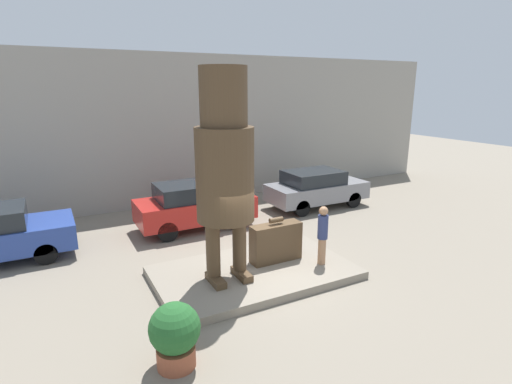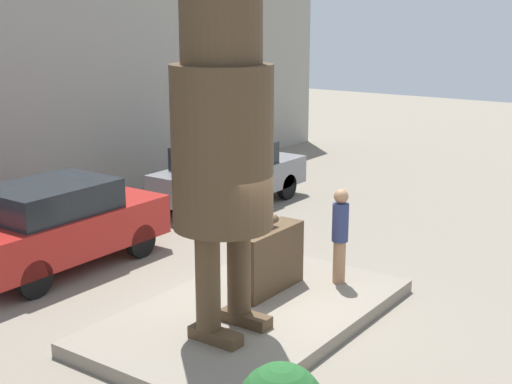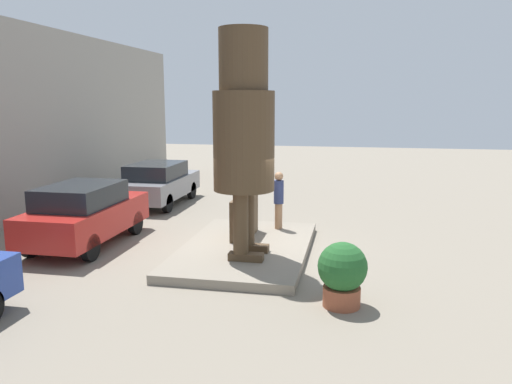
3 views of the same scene
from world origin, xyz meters
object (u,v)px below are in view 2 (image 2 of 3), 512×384
statue_figure (222,124)px  tourist (340,232)px  giant_suitcase (268,259)px  parked_car_grey (229,173)px  parked_car_red (58,223)px

statue_figure → tourist: (2.60, -0.40, -2.09)m
giant_suitcase → tourist: size_ratio=0.89×
statue_figure → tourist: 3.36m
statue_figure → parked_car_grey: (6.03, 4.55, -2.37)m
tourist → parked_car_grey: 6.03m
parked_car_red → parked_car_grey: size_ratio=0.97×
statue_figure → giant_suitcase: (1.62, 0.36, -2.44)m
statue_figure → giant_suitcase: statue_figure is taller
statue_figure → parked_car_grey: bearing=37.1°
statue_figure → parked_car_red: (0.72, 4.42, -2.32)m
parked_car_grey → giant_suitcase: bearing=-136.4°
giant_suitcase → parked_car_red: parked_car_red is taller
statue_figure → tourist: statue_figure is taller
statue_figure → tourist: size_ratio=3.16×
giant_suitcase → parked_car_red: 4.16m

